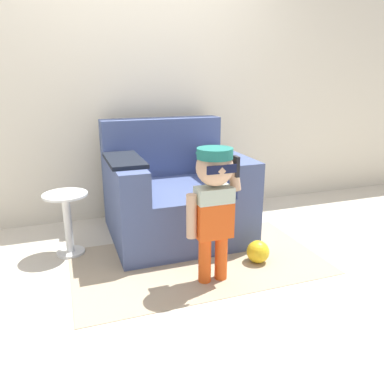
{
  "coord_description": "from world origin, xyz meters",
  "views": [
    {
      "loc": [
        -0.72,
        -2.88,
        1.32
      ],
      "look_at": [
        0.17,
        -0.39,
        0.51
      ],
      "focal_mm": 35.0,
      "sensor_mm": 36.0,
      "label": 1
    }
  ],
  "objects_px": {
    "person_child": "(214,195)",
    "side_table": "(67,218)",
    "toy_ball": "(258,252)",
    "armchair": "(173,195)"
  },
  "relations": [
    {
      "from": "side_table",
      "to": "armchair",
      "type": "bearing_deg",
      "value": 8.39
    },
    {
      "from": "armchair",
      "to": "side_table",
      "type": "distance_m",
      "value": 0.89
    },
    {
      "from": "armchair",
      "to": "side_table",
      "type": "relative_size",
      "value": 2.27
    },
    {
      "from": "armchair",
      "to": "person_child",
      "type": "xyz_separation_m",
      "value": [
        0.01,
        -0.87,
        0.26
      ]
    },
    {
      "from": "person_child",
      "to": "side_table",
      "type": "distance_m",
      "value": 1.2
    },
    {
      "from": "person_child",
      "to": "side_table",
      "type": "height_order",
      "value": "person_child"
    },
    {
      "from": "side_table",
      "to": "toy_ball",
      "type": "xyz_separation_m",
      "value": [
        1.3,
        -0.62,
        -0.21
      ]
    },
    {
      "from": "person_child",
      "to": "side_table",
      "type": "bearing_deg",
      "value": 140.03
    },
    {
      "from": "person_child",
      "to": "toy_ball",
      "type": "xyz_separation_m",
      "value": [
        0.42,
        0.12,
        -0.52
      ]
    },
    {
      "from": "person_child",
      "to": "toy_ball",
      "type": "relative_size",
      "value": 5.4
    }
  ]
}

